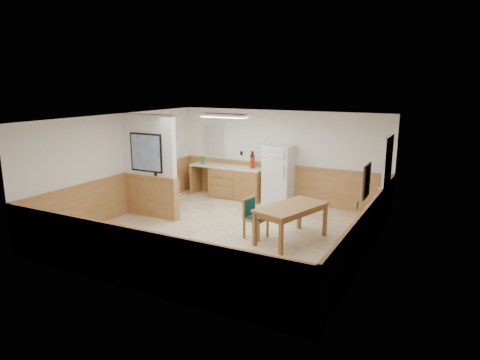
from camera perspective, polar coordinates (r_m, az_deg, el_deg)
The scene contains 20 objects.
ground at distance 9.45m, azimuth -1.74°, elevation -7.08°, with size 6.00×6.00×0.00m, color beige.
ceiling at distance 8.91m, azimuth -1.85°, elevation 8.21°, with size 6.00×6.00×0.02m, color white.
back_wall at distance 11.75m, azimuth 5.43°, elevation 3.15°, with size 6.00×0.02×2.50m, color white.
right_wall at distance 8.09m, azimuth 17.05°, elevation -1.81°, with size 0.02×6.00×2.50m, color white.
left_wall at distance 10.87m, azimuth -15.71°, elevation 1.93°, with size 0.02×6.00×2.50m, color white.
wainscot_back at distance 11.89m, azimuth 5.31°, elevation -0.43°, with size 6.00×0.04×1.00m, color tan.
wainscot_right at distance 8.31m, azimuth 16.57°, elevation -6.81°, with size 0.04×6.00×1.00m, color tan.
wainscot_left at distance 11.01m, azimuth -15.40°, elevation -1.92°, with size 0.04×6.00×1.00m, color tan.
partition_wall at distance 10.52m, azimuth -12.00°, elevation 1.68°, with size 1.50×0.20×2.50m.
kitchen_counter at distance 12.13m, azimuth -0.51°, elevation -0.29°, with size 2.20×0.61×1.00m.
exterior_door at distance 9.97m, azimuth 18.86°, elevation -0.41°, with size 0.07×1.02×2.15m.
kitchen_window at distance 12.62m, azimuth -3.47°, elevation 5.23°, with size 0.80×0.04×1.00m.
wall_painting at distance 7.74m, azimuth 16.52°, elevation -0.14°, with size 0.04×0.50×0.60m.
fluorescent_fixture at distance 10.44m, azimuth -2.16°, elevation 8.59°, with size 1.20×0.30×0.09m.
refrigerator at distance 11.46m, azimuth 5.19°, elevation 0.65°, with size 0.73×0.73×1.62m.
dining_table at distance 8.88m, azimuth 6.86°, elevation -4.04°, with size 1.23×1.76×0.75m.
dining_bench at distance 8.61m, azimuth 15.63°, elevation -7.19°, with size 0.56×1.51×0.45m.
dining_chair at distance 9.09m, azimuth 1.69°, elevation -4.60°, with size 0.63×0.47×0.85m.
fire_extinguisher at distance 11.82m, azimuth 1.66°, elevation 2.59°, with size 0.13×0.13×0.48m.
soap_bottle at distance 12.53m, azimuth -4.99°, elevation 2.70°, with size 0.08×0.08×0.24m, color #177F38.
Camera 1 is at (4.38, -7.73, 3.22)m, focal length 32.00 mm.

